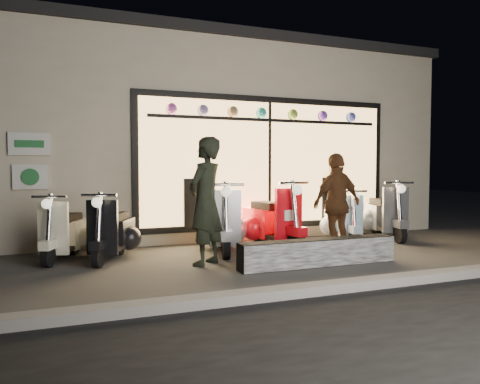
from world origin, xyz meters
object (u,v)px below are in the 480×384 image
Objects in this scene: scooter_silver at (223,224)px; man at (205,201)px; graffiti_barrier at (318,252)px; scooter_red at (269,221)px; woman at (337,204)px.

scooter_silver is 0.85× the size of man.
scooter_red reaches higher than graffiti_barrier.
man reaches higher than graffiti_barrier.
scooter_silver is 1.34m from man.
scooter_red is at bearing -64.84° from woman.
graffiti_barrier is at bearing -98.97° from scooter_red.
graffiti_barrier is 1.47× the size of woman.
man is 1.13× the size of woman.
woman is (2.33, 0.05, -0.11)m from man.
scooter_red is at bearing 89.13° from graffiti_barrier.
graffiti_barrier is 1.54× the size of scooter_silver.
woman reaches higher than graffiti_barrier.
man is 2.33m from woman.
graffiti_barrier is 1.84m from man.
man reaches higher than scooter_red.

